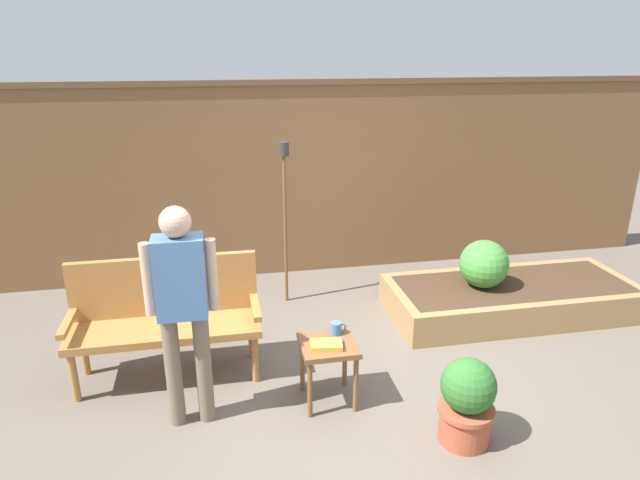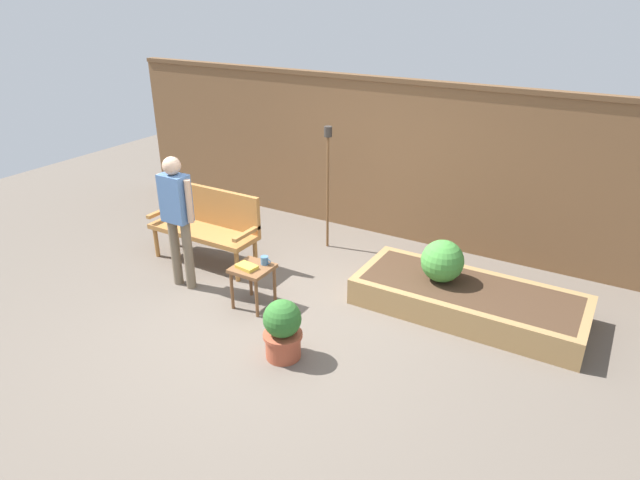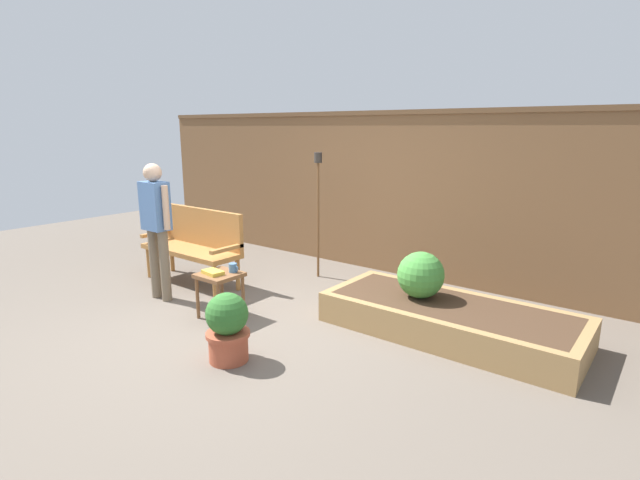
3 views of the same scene
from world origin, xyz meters
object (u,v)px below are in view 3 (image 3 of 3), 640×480
cup_on_table (233,268)px  potted_boxwood (228,326)px  garden_bench (196,240)px  person_by_bench (156,220)px  side_table (220,281)px  shrub_near_bench (421,275)px  tiki_torch (318,192)px  book_on_table (213,272)px

cup_on_table → potted_boxwood: (0.71, -0.72, -0.22)m
garden_bench → potted_boxwood: size_ratio=2.39×
person_by_bench → potted_boxwood: bearing=-17.5°
side_table → cup_on_table: 0.19m
cup_on_table → garden_bench: bearing=157.8°
cup_on_table → side_table: bearing=-125.7°
cup_on_table → shrub_near_bench: (1.65, 0.95, 0.00)m
cup_on_table → shrub_near_bench: shrub_near_bench is taller
cup_on_table → tiki_torch: bearing=95.3°
cup_on_table → potted_boxwood: size_ratio=0.20×
person_by_bench → cup_on_table: bearing=8.6°
cup_on_table → book_on_table: 0.21m
book_on_table → person_by_bench: size_ratio=0.14×
garden_bench → book_on_table: garden_bench is taller
person_by_bench → side_table: bearing=2.6°
potted_boxwood → person_by_bench: bearing=162.5°
potted_boxwood → person_by_bench: (-1.77, 0.56, 0.62)m
cup_on_table → potted_boxwood: 1.03m
garden_bench → tiki_torch: bearing=45.5°
cup_on_table → tiki_torch: tiki_torch is taller
garden_bench → potted_boxwood: garden_bench is taller
garden_bench → side_table: bearing=-28.3°
tiki_torch → book_on_table: bearing=-88.7°
shrub_near_bench → tiki_torch: tiki_torch is taller
garden_bench → potted_boxwood: (1.96, -1.23, -0.24)m
cup_on_table → potted_boxwood: bearing=-45.4°
garden_bench → shrub_near_bench: size_ratio=3.12×
cup_on_table → person_by_bench: bearing=-171.4°
tiki_torch → person_by_bench: tiki_torch is taller
book_on_table → shrub_near_bench: (1.77, 1.12, 0.03)m
cup_on_table → tiki_torch: size_ratio=0.07×
garden_bench → tiki_torch: 1.67m
cup_on_table → book_on_table: size_ratio=0.55×
book_on_table → potted_boxwood: bearing=-25.9°
book_on_table → shrub_near_bench: 2.09m
garden_bench → book_on_table: 1.33m
potted_boxwood → cup_on_table: bearing=134.6°
garden_bench → book_on_table: (1.14, -0.68, -0.05)m
side_table → person_by_bench: (-0.98, -0.04, 0.54)m
garden_bench → person_by_bench: 0.80m
tiki_torch → garden_bench: bearing=-134.5°
side_table → book_on_table: 0.12m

